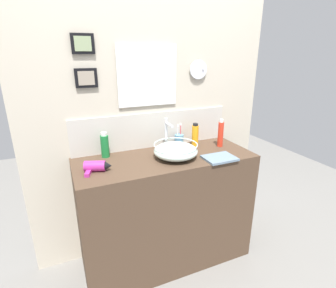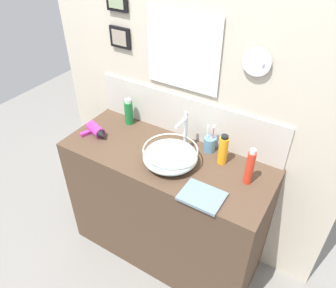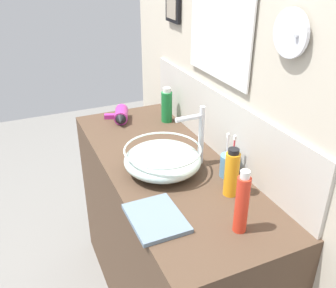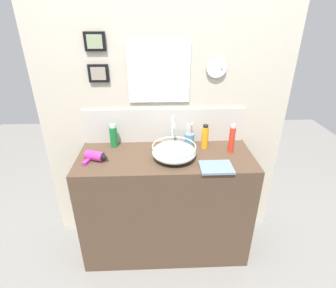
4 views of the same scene
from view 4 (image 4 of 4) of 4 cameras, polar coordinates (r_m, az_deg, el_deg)
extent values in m
plane|color=gray|center=(2.53, -0.44, -20.87)|extent=(6.00, 6.00, 0.00)
cube|color=#4C3828|center=(2.22, -0.48, -12.91)|extent=(1.32, 0.52, 0.91)
cube|color=beige|center=(2.11, -0.83, 8.96)|extent=(1.98, 0.06, 2.46)
cube|color=beige|center=(2.13, -0.77, 4.02)|extent=(1.29, 0.02, 0.28)
cube|color=white|center=(2.01, -2.00, 15.32)|extent=(0.40, 0.01, 0.39)
cube|color=white|center=(2.01, -1.99, 15.28)|extent=(0.46, 0.01, 0.45)
cylinder|color=silver|center=(2.04, 10.55, 16.04)|extent=(0.15, 0.01, 0.15)
cylinder|color=silver|center=(2.06, 11.52, 16.07)|extent=(0.01, 0.06, 0.01)
cube|color=black|center=(2.02, -15.65, 20.70)|extent=(0.15, 0.02, 0.13)
cube|color=gray|center=(2.01, -15.70, 20.67)|extent=(0.11, 0.01, 0.09)
cube|color=black|center=(2.05, -14.89, 14.64)|extent=(0.15, 0.02, 0.13)
cube|color=gray|center=(2.04, -14.94, 14.59)|extent=(0.11, 0.01, 0.09)
ellipsoid|color=silver|center=(1.91, 1.32, -1.78)|extent=(0.32, 0.32, 0.11)
torus|color=silver|center=(1.88, 1.34, -0.42)|extent=(0.32, 0.32, 0.01)
torus|color=#B2B7BC|center=(1.93, 1.31, -3.10)|extent=(0.12, 0.12, 0.01)
cylinder|color=silver|center=(2.04, 1.03, 2.11)|extent=(0.02, 0.02, 0.23)
cylinder|color=silver|center=(1.94, 1.16, 4.26)|extent=(0.02, 0.12, 0.02)
cylinder|color=silver|center=(1.99, 1.06, 5.57)|extent=(0.02, 0.02, 0.03)
cylinder|color=#B22D8C|center=(1.97, -15.67, -2.49)|extent=(0.15, 0.11, 0.07)
cone|color=black|center=(1.93, -13.51, -2.89)|extent=(0.06, 0.07, 0.06)
cube|color=#B22D8C|center=(1.96, -17.17, -3.60)|extent=(0.06, 0.09, 0.02)
cylinder|color=#598CB2|center=(2.13, 4.68, 1.08)|extent=(0.07, 0.07, 0.09)
cylinder|color=#D83F4C|center=(2.12, 5.11, 2.16)|extent=(0.01, 0.01, 0.17)
cube|color=white|center=(2.08, 5.21, 4.47)|extent=(0.01, 0.01, 0.02)
cylinder|color=white|center=(2.11, 4.30, 1.99)|extent=(0.01, 0.01, 0.16)
cube|color=white|center=(2.07, 4.39, 4.28)|extent=(0.01, 0.01, 0.02)
cylinder|color=orange|center=(2.07, 8.04, 1.39)|extent=(0.05, 0.05, 0.17)
cylinder|color=black|center=(2.03, 8.21, 3.87)|extent=(0.04, 0.04, 0.02)
cylinder|color=red|center=(2.04, 13.70, 0.84)|extent=(0.04, 0.04, 0.20)
cylinder|color=silver|center=(1.99, 14.05, 3.81)|extent=(0.03, 0.03, 0.03)
cylinder|color=#197233|center=(2.12, -11.75, 1.52)|extent=(0.06, 0.06, 0.16)
cylinder|color=silver|center=(2.08, -11.99, 3.88)|extent=(0.04, 0.04, 0.02)
cube|color=slate|center=(1.84, 10.45, -5.00)|extent=(0.23, 0.18, 0.02)
camera|label=1|loc=(0.68, -78.08, -15.54)|focal=28.00mm
camera|label=2|loc=(1.01, 72.41, 27.68)|focal=35.00mm
camera|label=3|loc=(1.78, 48.69, 13.78)|focal=40.00mm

